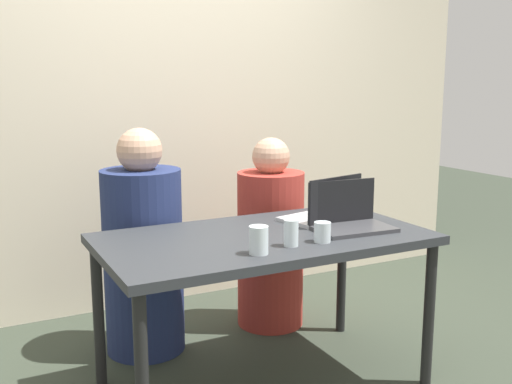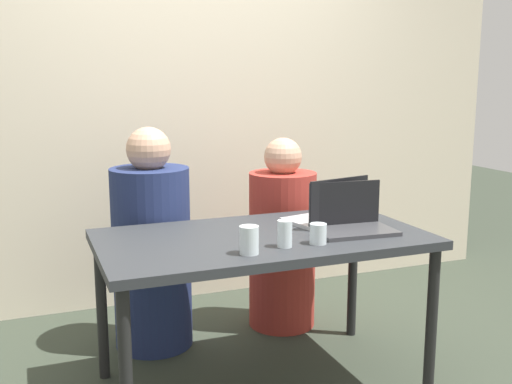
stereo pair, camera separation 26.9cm
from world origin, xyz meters
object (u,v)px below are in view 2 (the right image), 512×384
water_glass_center (285,235)px  laptop_back_right (328,213)px  water_glass_left (249,242)px  person_on_left (152,251)px  laptop_front_right (351,221)px  water_glass_right (318,235)px  person_on_right (282,243)px

water_glass_center → laptop_back_right: bearing=40.2°
water_glass_left → person_on_left: bearing=103.7°
laptop_front_right → water_glass_left: size_ratio=3.25×
laptop_back_right → water_glass_center: (-0.37, -0.31, -0.00)m
laptop_front_right → water_glass_right: 0.27m
water_glass_center → water_glass_left: (-0.17, -0.04, 0.00)m
laptop_back_right → water_glass_center: 0.48m
water_glass_left → water_glass_right: bearing=6.2°
person_on_right → laptop_back_right: bearing=105.9°
laptop_back_right → water_glass_right: bearing=42.5°
person_on_right → laptop_front_right: size_ratio=2.95×
person_on_right → laptop_front_right: person_on_right is taller
person_on_right → laptop_front_right: bearing=107.3°
laptop_back_right → laptop_front_right: bearing=82.8°
person_on_left → laptop_back_right: (0.75, -0.52, 0.25)m
water_glass_center → person_on_right: bearing=66.7°
person_on_left → laptop_front_right: size_ratio=3.17×
person_on_right → laptop_back_right: (0.01, -0.52, 0.29)m
water_glass_left → laptop_front_right: bearing=16.7°
person_on_right → water_glass_center: bearing=81.9°
person_on_right → water_glass_right: bearing=91.2°
person_on_left → water_glass_left: size_ratio=10.32×
person_on_left → water_glass_right: (0.54, -0.84, 0.24)m
person_on_left → water_glass_right: 1.03m
laptop_front_right → water_glass_right: (-0.24, -0.13, -0.01)m
person_on_right → water_glass_right: size_ratio=12.56×
laptop_back_right → water_glass_right: laptop_back_right is taller
water_glass_center → water_glass_right: (0.15, -0.01, -0.01)m
water_glass_center → water_glass_right: water_glass_center is taller
water_glass_center → person_on_left: bearing=114.7°
laptop_front_right → water_glass_left: 0.58m
water_glass_right → person_on_right: bearing=76.0°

